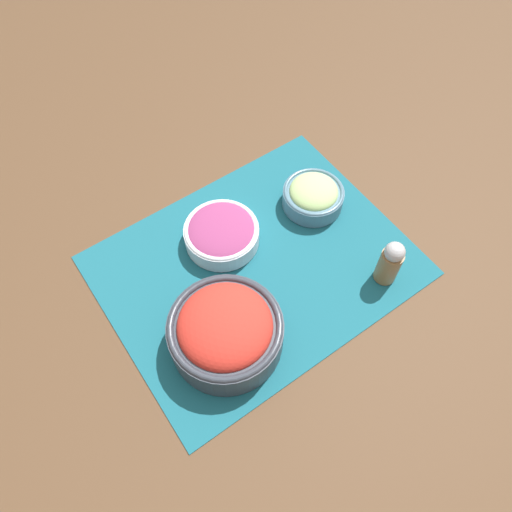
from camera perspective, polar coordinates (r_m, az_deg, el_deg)
ground_plane at (r=0.92m, az=0.00°, el=-1.11°), size 3.00×3.00×0.00m
placemat at (r=0.92m, az=0.00°, el=-1.04°), size 0.54×0.42×0.00m
cucumber_bowl at (r=0.98m, az=6.56°, el=6.94°), size 0.12×0.12×0.05m
onion_bowl at (r=0.92m, az=-3.96°, el=2.67°), size 0.14×0.14×0.05m
tomato_bowl at (r=0.81m, az=-3.50°, el=-8.49°), size 0.19×0.19×0.10m
pepper_shaker at (r=0.89m, az=15.09°, el=-0.68°), size 0.04×0.04×0.10m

